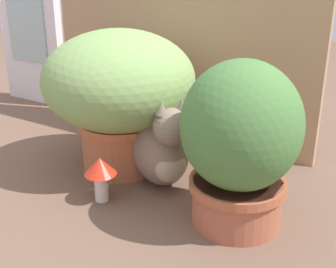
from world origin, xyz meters
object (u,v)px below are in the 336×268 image
(leafy_planter, at_px, (240,142))
(mushroom_ornament_red, at_px, (100,171))
(grass_planter, at_px, (119,89))
(cat, at_px, (162,148))

(leafy_planter, distance_m, mushroom_ornament_red, 0.42)
(mushroom_ornament_red, bearing_deg, grass_planter, 111.99)
(grass_planter, xyz_separation_m, leafy_planter, (0.47, -0.11, -0.04))
(grass_planter, relative_size, mushroom_ornament_red, 3.56)
(leafy_planter, xyz_separation_m, cat, (-0.29, 0.08, -0.11))
(grass_planter, height_order, cat, grass_planter)
(leafy_planter, xyz_separation_m, mushroom_ornament_red, (-0.38, -0.10, -0.14))
(grass_planter, height_order, mushroom_ornament_red, grass_planter)
(cat, bearing_deg, mushroom_ornament_red, -116.74)
(leafy_planter, relative_size, mushroom_ornament_red, 3.26)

